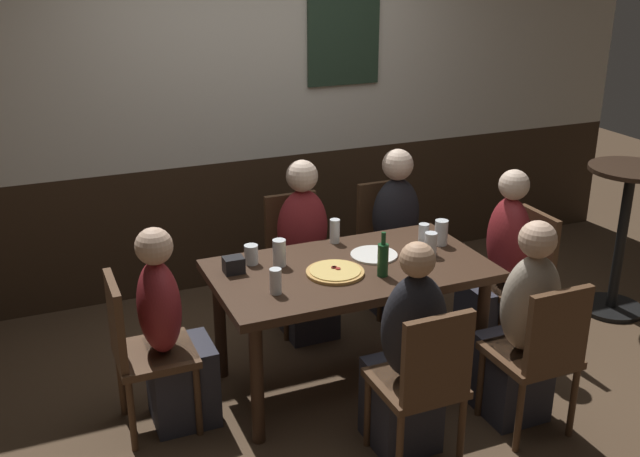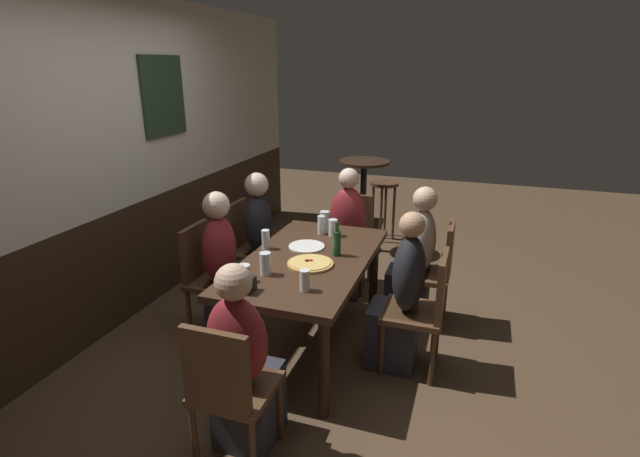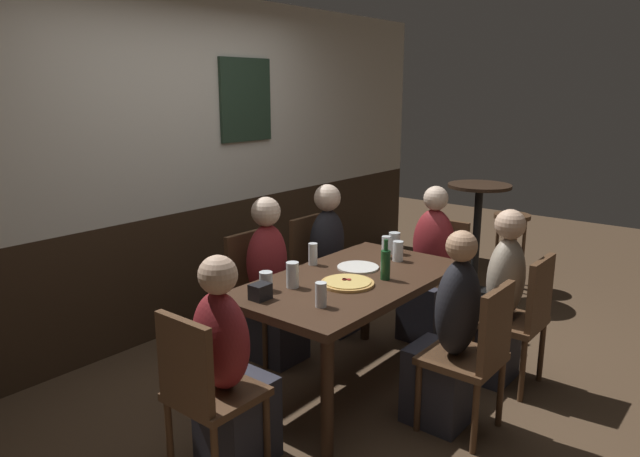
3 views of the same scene
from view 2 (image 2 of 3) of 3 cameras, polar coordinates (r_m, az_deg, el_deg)
name	(u,v)px [view 2 (image 2 of 3)]	position (r m, az deg, el deg)	size (l,w,h in m)	color
ground_plane	(309,346)	(3.77, -1.35, -13.94)	(12.00, 12.00, 0.00)	#4C3826
wall_back	(111,165)	(4.11, -23.78, 6.95)	(6.40, 0.13, 2.60)	#332316
dining_table	(308,269)	(3.46, -1.43, -4.86)	(1.55, 0.85, 0.74)	#382316
chair_mid_near	(424,306)	(3.36, 12.35, -9.05)	(0.40, 0.40, 0.88)	#513521
chair_mid_far	(208,273)	(3.87, -13.23, -5.21)	(0.40, 0.40, 0.88)	#513521
chair_right_far	(248,244)	(4.41, -8.64, -1.81)	(0.40, 0.40, 0.88)	#513521
chair_head_west	(229,387)	(2.61, -10.90, -18.10)	(0.40, 0.40, 0.88)	#513521
chair_right_near	(435,268)	(3.97, 13.56, -4.57)	(0.40, 0.40, 0.88)	#513521
chair_head_east	(351,236)	(4.57, 3.72, -0.88)	(0.40, 0.40, 0.88)	#513521
person_mid_near	(400,304)	(3.38, 9.58, -8.92)	(0.34, 0.37, 1.15)	#2D2D38
person_mid_far	(227,276)	(3.79, -11.14, -5.58)	(0.34, 0.37, 1.17)	#2D2D38
person_right_far	(264,246)	(4.34, -6.75, -2.05)	(0.34, 0.37, 1.17)	#2D2D38
person_head_west	(244,372)	(2.73, -9.14, -16.58)	(0.37, 0.34, 1.13)	#2D2D38
person_right_near	(414,266)	(3.99, 11.24, -4.41)	(0.34, 0.37, 1.16)	#2D2D38
person_head_east	(346,241)	(4.43, 3.17, -1.56)	(0.37, 0.34, 1.18)	#2D2D38
pizza	(310,263)	(3.30, -1.17, -4.21)	(0.32, 0.32, 0.03)	tan
pint_glass_pale	(321,226)	(3.87, 0.17, 0.29)	(0.06, 0.06, 0.15)	silver
pint_glass_amber	(325,221)	(3.99, 0.57, 0.88)	(0.08, 0.08, 0.15)	silver
tumbler_water	(265,264)	(3.15, -6.56, -4.30)	(0.08, 0.08, 0.15)	silver
highball_clear	(333,229)	(3.83, 1.57, -0.04)	(0.07, 0.07, 0.14)	silver
tumbler_short	(266,241)	(3.59, -6.52, -1.46)	(0.06, 0.06, 0.15)	silver
pint_glass_stout	(244,274)	(3.08, -9.05, -5.40)	(0.08, 0.08, 0.11)	silver
beer_glass_tall	(305,281)	(2.92, -1.85, -6.32)	(0.06, 0.06, 0.14)	silver
beer_bottle_green	(337,242)	(3.43, 2.02, -1.68)	(0.06, 0.06, 0.25)	#194723
plate_white_large	(307,246)	(3.61, -1.61, -2.16)	(0.27, 0.27, 0.01)	white
condiment_caddy	(246,285)	(2.95, -8.82, -6.67)	(0.11, 0.09, 0.09)	black
side_bar_table	(363,199)	(5.40, 5.18, 3.59)	(0.56, 0.56, 1.05)	black
bar_stool	(384,194)	(5.81, 7.67, 4.08)	(0.34, 0.34, 0.72)	#513521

